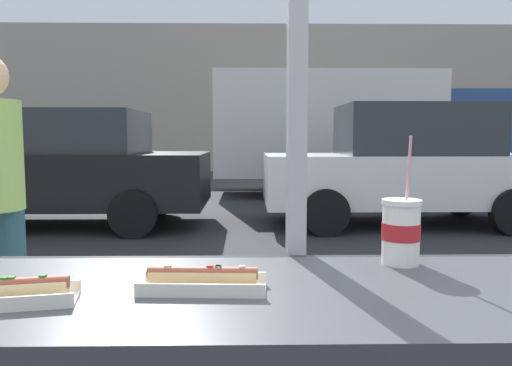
# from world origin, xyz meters

# --- Properties ---
(ground_plane) EXTENTS (60.00, 60.00, 0.00)m
(ground_plane) POSITION_xyz_m (0.00, 8.00, 0.00)
(ground_plane) COLOR #2D2D30
(sidewalk_strip) EXTENTS (16.00, 2.80, 0.12)m
(sidewalk_strip) POSITION_xyz_m (0.00, 1.60, 0.06)
(sidewalk_strip) COLOR gray
(sidewalk_strip) RESTS_ON ground
(building_facade_far) EXTENTS (28.00, 1.20, 5.67)m
(building_facade_far) POSITION_xyz_m (0.00, 18.55, 2.83)
(building_facade_far) COLOR #A89E8E
(building_facade_far) RESTS_ON ground
(soda_cup_right) EXTENTS (0.10, 0.10, 0.32)m
(soda_cup_right) POSITION_xyz_m (0.25, -0.05, 1.10)
(soda_cup_right) COLOR white
(soda_cup_right) RESTS_ON window_counter
(hotdog_tray_near) EXTENTS (0.27, 0.11, 0.05)m
(hotdog_tray_near) POSITION_xyz_m (-0.23, -0.26, 1.03)
(hotdog_tray_near) COLOR silver
(hotdog_tray_near) RESTS_ON window_counter
(hotdog_tray_far) EXTENTS (0.25, 0.14, 0.05)m
(hotdog_tray_far) POSITION_xyz_m (-0.58, -0.34, 1.03)
(hotdog_tray_far) COLOR silver
(hotdog_tray_far) RESTS_ON window_counter
(parked_car_black) EXTENTS (4.65, 2.08, 1.72)m
(parked_car_black) POSITION_xyz_m (-3.04, 6.10, 0.88)
(parked_car_black) COLOR black
(parked_car_black) RESTS_ON ground
(parked_car_white) EXTENTS (4.13, 1.91, 1.81)m
(parked_car_white) POSITION_xyz_m (2.25, 6.10, 0.90)
(parked_car_white) COLOR silver
(parked_car_white) RESTS_ON ground
(box_truck) EXTENTS (6.73, 2.44, 2.76)m
(box_truck) POSITION_xyz_m (2.40, 10.11, 1.53)
(box_truck) COLOR silver
(box_truck) RESTS_ON ground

